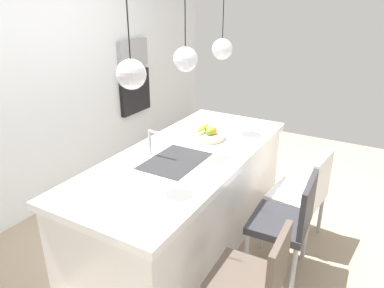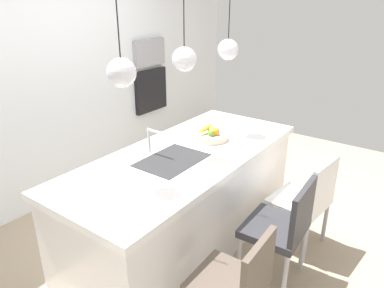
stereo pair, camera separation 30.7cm
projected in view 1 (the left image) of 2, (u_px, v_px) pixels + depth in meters
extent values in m
plane|color=tan|center=(187.00, 240.00, 3.35)|extent=(6.60, 6.60, 0.00)
cube|color=white|center=(44.00, 82.00, 3.61)|extent=(6.00, 0.10, 2.60)
cube|color=white|center=(186.00, 202.00, 3.19)|extent=(2.28, 0.92, 0.82)
cube|color=white|center=(186.00, 157.00, 3.02)|extent=(2.34, 0.98, 0.06)
cube|color=#2D2D30|center=(175.00, 162.00, 2.88)|extent=(0.56, 0.40, 0.02)
cylinder|color=silver|center=(150.00, 143.00, 2.94)|extent=(0.02, 0.02, 0.22)
cylinder|color=silver|center=(158.00, 133.00, 2.87)|extent=(0.02, 0.16, 0.02)
cylinder|color=beige|center=(208.00, 136.00, 3.31)|extent=(0.30, 0.30, 0.06)
sphere|color=olive|center=(209.00, 132.00, 3.24)|extent=(0.07, 0.07, 0.07)
sphere|color=olive|center=(209.00, 130.00, 3.29)|extent=(0.07, 0.07, 0.07)
sphere|color=orange|center=(213.00, 131.00, 3.26)|extent=(0.08, 0.08, 0.08)
ellipsoid|color=yellow|center=(203.00, 128.00, 3.27)|extent=(0.19, 0.07, 0.07)
cube|color=#9E9EA3|center=(132.00, 53.00, 4.59)|extent=(0.54, 0.08, 0.34)
cube|color=black|center=(135.00, 92.00, 4.78)|extent=(0.56, 0.08, 0.56)
cube|color=brown|center=(245.00, 280.00, 2.28)|extent=(0.42, 0.44, 0.06)
cube|color=brown|center=(279.00, 263.00, 2.11)|extent=(0.39, 0.05, 0.36)
cylinder|color=#B2B2B7|center=(228.00, 281.00, 2.59)|extent=(0.04, 0.04, 0.41)
cube|color=#333338|center=(279.00, 222.00, 2.84)|extent=(0.49, 0.45, 0.06)
cube|color=#333338|center=(308.00, 204.00, 2.67)|extent=(0.45, 0.06, 0.39)
cylinder|color=#B2B2B7|center=(262.00, 228.00, 3.18)|extent=(0.04, 0.04, 0.42)
cylinder|color=#B2B2B7|center=(246.00, 255.00, 2.84)|extent=(0.04, 0.04, 0.42)
cylinder|color=#B2B2B7|center=(305.00, 240.00, 3.02)|extent=(0.04, 0.04, 0.42)
cylinder|color=#B2B2B7|center=(293.00, 271.00, 2.68)|extent=(0.04, 0.04, 0.42)
cube|color=white|center=(296.00, 195.00, 3.27)|extent=(0.50, 0.48, 0.06)
cube|color=white|center=(322.00, 179.00, 3.07)|extent=(0.43, 0.09, 0.41)
cylinder|color=#B2B2B7|center=(283.00, 202.00, 3.60)|extent=(0.04, 0.04, 0.40)
cylinder|color=#B2B2B7|center=(266.00, 220.00, 3.31)|extent=(0.04, 0.04, 0.40)
cylinder|color=#B2B2B7|center=(320.00, 214.00, 3.40)|extent=(0.04, 0.04, 0.40)
cylinder|color=#B2B2B7|center=(306.00, 235.00, 3.10)|extent=(0.04, 0.04, 0.40)
sphere|color=silver|center=(131.00, 74.00, 2.20)|extent=(0.19, 0.19, 0.19)
cylinder|color=black|center=(127.00, 5.00, 2.05)|extent=(0.01, 0.01, 0.60)
sphere|color=silver|center=(185.00, 59.00, 2.72)|extent=(0.19, 0.19, 0.19)
cylinder|color=black|center=(185.00, 3.00, 2.57)|extent=(0.01, 0.01, 0.60)
sphere|color=silver|center=(222.00, 49.00, 3.24)|extent=(0.19, 0.19, 0.19)
cylinder|color=black|center=(224.00, 2.00, 3.09)|extent=(0.01, 0.01, 0.60)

